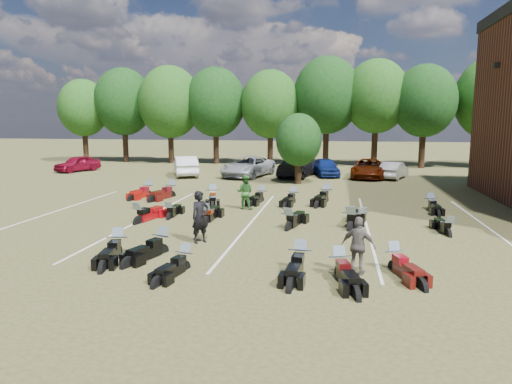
% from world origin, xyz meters
% --- Properties ---
extents(ground, '(160.00, 160.00, 0.00)m').
position_xyz_m(ground, '(0.00, 0.00, 0.00)').
color(ground, brown).
rests_on(ground, ground).
extents(car_0, '(3.07, 4.37, 1.38)m').
position_xyz_m(car_0, '(-21.64, 19.91, 0.69)').
color(car_0, maroon).
rests_on(car_0, ground).
extents(car_1, '(3.49, 5.14, 1.60)m').
position_xyz_m(car_1, '(-11.34, 18.61, 0.80)').
color(car_1, white).
rests_on(car_1, ground).
extents(car_2, '(4.05, 6.23, 1.59)m').
position_xyz_m(car_2, '(-6.26, 18.94, 0.80)').
color(car_2, '#919299').
rests_on(car_2, ground).
extents(car_3, '(3.10, 5.67, 1.56)m').
position_xyz_m(car_3, '(-2.47, 19.53, 0.78)').
color(car_3, black).
rests_on(car_3, ground).
extents(car_4, '(2.65, 4.53, 1.45)m').
position_xyz_m(car_4, '(-0.21, 20.43, 0.72)').
color(car_4, navy).
rests_on(car_4, ground).
extents(car_5, '(2.68, 4.21, 1.31)m').
position_xyz_m(car_5, '(4.97, 19.65, 0.66)').
color(car_5, '#A1A29D').
rests_on(car_5, ground).
extents(car_6, '(3.00, 5.51, 1.46)m').
position_xyz_m(car_6, '(3.10, 19.81, 0.73)').
color(car_6, '#501604').
rests_on(car_6, ground).
extents(car_7, '(2.44, 5.48, 1.56)m').
position_xyz_m(car_7, '(12.13, 18.51, 0.78)').
color(car_7, '#3F3E44').
rests_on(car_7, ground).
extents(person_black, '(0.82, 0.83, 1.93)m').
position_xyz_m(person_black, '(-4.23, -0.64, 0.97)').
color(person_black, black).
rests_on(person_black, ground).
extents(person_green, '(0.89, 0.71, 1.75)m').
position_xyz_m(person_green, '(-3.87, 5.87, 0.87)').
color(person_green, '#2B6325').
rests_on(person_green, ground).
extents(person_grey, '(1.09, 0.72, 1.73)m').
position_xyz_m(person_grey, '(1.35, -3.22, 0.86)').
color(person_grey, '#5D554F').
rests_on(person_grey, ground).
extents(motorcycle_1, '(1.35, 2.37, 1.26)m').
position_xyz_m(motorcycle_1, '(-5.13, -2.22, 0.00)').
color(motorcycle_1, black).
rests_on(motorcycle_1, ground).
extents(motorcycle_2, '(1.17, 2.39, 1.28)m').
position_xyz_m(motorcycle_2, '(-6.50, -2.67, 0.00)').
color(motorcycle_2, black).
rests_on(motorcycle_2, ground).
extents(motorcycle_3, '(1.02, 2.10, 1.12)m').
position_xyz_m(motorcycle_3, '(-3.80, -3.76, 0.00)').
color(motorcycle_3, black).
rests_on(motorcycle_3, ground).
extents(motorcycle_4, '(0.89, 2.35, 1.29)m').
position_xyz_m(motorcycle_4, '(-0.36, -3.15, 0.00)').
color(motorcycle_4, black).
rests_on(motorcycle_4, ground).
extents(motorcycle_5, '(1.25, 2.35, 1.25)m').
position_xyz_m(motorcycle_5, '(0.83, -3.53, 0.00)').
color(motorcycle_5, black).
rests_on(motorcycle_5, ground).
extents(motorcycle_6, '(1.38, 2.29, 1.22)m').
position_xyz_m(motorcycle_6, '(2.47, -2.66, 0.00)').
color(motorcycle_6, '#490D0A').
rests_on(motorcycle_6, ground).
extents(motorcycle_7, '(1.28, 2.49, 1.33)m').
position_xyz_m(motorcycle_7, '(-7.81, 1.89, 0.00)').
color(motorcycle_7, maroon).
rests_on(motorcycle_7, ground).
extents(motorcycle_8, '(0.81, 2.35, 1.30)m').
position_xyz_m(motorcycle_8, '(-4.89, 2.40, 0.00)').
color(motorcycle_8, black).
rests_on(motorcycle_8, ground).
extents(motorcycle_9, '(0.73, 2.06, 1.14)m').
position_xyz_m(motorcycle_9, '(-6.82, 2.99, 0.00)').
color(motorcycle_9, black).
rests_on(motorcycle_9, ground).
extents(motorcycle_10, '(1.29, 2.45, 1.31)m').
position_xyz_m(motorcycle_10, '(-1.22, 1.92, 0.00)').
color(motorcycle_10, black).
rests_on(motorcycle_10, ground).
extents(motorcycle_11, '(1.30, 2.62, 1.40)m').
position_xyz_m(motorcycle_11, '(1.29, 2.35, 0.00)').
color(motorcycle_11, black).
rests_on(motorcycle_11, ground).
extents(motorcycle_12, '(0.86, 2.11, 1.14)m').
position_xyz_m(motorcycle_12, '(5.03, 1.97, 0.00)').
color(motorcycle_12, black).
rests_on(motorcycle_12, ground).
extents(motorcycle_13, '(1.04, 2.16, 1.16)m').
position_xyz_m(motorcycle_13, '(1.77, 3.18, 0.00)').
color(motorcycle_13, black).
rests_on(motorcycle_13, ground).
extents(motorcycle_14, '(1.41, 2.62, 1.39)m').
position_xyz_m(motorcycle_14, '(-8.87, 8.70, 0.00)').
color(motorcycle_14, '#450C09').
rests_on(motorcycle_14, ground).
extents(motorcycle_15, '(1.14, 2.43, 1.30)m').
position_xyz_m(motorcycle_15, '(-10.35, 8.80, 0.00)').
color(motorcycle_15, '#990F0B').
rests_on(motorcycle_15, ground).
extents(motorcycle_16, '(1.10, 2.29, 1.22)m').
position_xyz_m(motorcycle_16, '(-3.42, 8.15, 0.00)').
color(motorcycle_16, black).
rests_on(motorcycle_16, ground).
extents(motorcycle_17, '(1.37, 2.56, 1.36)m').
position_xyz_m(motorcycle_17, '(-6.01, 7.54, 0.00)').
color(motorcycle_17, black).
rests_on(motorcycle_17, ground).
extents(motorcycle_18, '(1.05, 2.26, 1.21)m').
position_xyz_m(motorcycle_18, '(-1.63, 8.06, 0.00)').
color(motorcycle_18, black).
rests_on(motorcycle_18, ground).
extents(motorcycle_19, '(1.34, 2.64, 1.41)m').
position_xyz_m(motorcycle_19, '(0.11, 8.68, 0.00)').
color(motorcycle_19, black).
rests_on(motorcycle_19, ground).
extents(motorcycle_20, '(0.75, 2.15, 1.19)m').
position_xyz_m(motorcycle_20, '(5.38, 7.32, 0.00)').
color(motorcycle_20, black).
rests_on(motorcycle_20, ground).
extents(tree_line, '(56.00, 6.00, 9.79)m').
position_xyz_m(tree_line, '(-1.00, 29.00, 6.31)').
color(tree_line, black).
rests_on(tree_line, ground).
extents(young_tree_midfield, '(3.20, 3.20, 4.70)m').
position_xyz_m(young_tree_midfield, '(-2.00, 15.50, 3.09)').
color(young_tree_midfield, black).
rests_on(young_tree_midfield, ground).
extents(parking_lines, '(20.10, 14.00, 0.01)m').
position_xyz_m(parking_lines, '(-3.00, 3.00, 0.01)').
color(parking_lines, silver).
rests_on(parking_lines, ground).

